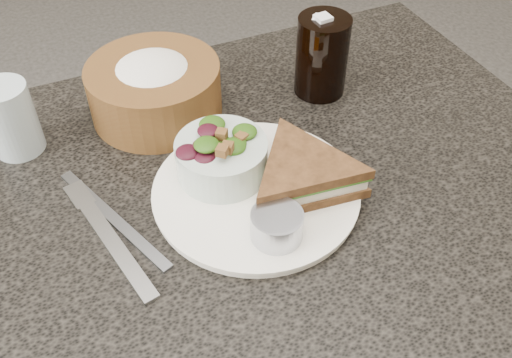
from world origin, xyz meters
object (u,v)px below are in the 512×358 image
at_px(dinner_plate, 256,192).
at_px(salad_bowl, 221,153).
at_px(dressing_ramekin, 277,225).
at_px(water_glass, 11,119).
at_px(dining_table, 242,332).
at_px(cola_glass, 322,53).
at_px(bread_basket, 154,82).
at_px(sandwich, 303,174).

xyz_separation_m(dinner_plate, salad_bowl, (-0.03, 0.05, 0.04)).
bearing_deg(salad_bowl, dinner_plate, -58.55).
xyz_separation_m(dressing_ramekin, water_glass, (-0.26, 0.31, 0.02)).
height_order(dining_table, dinner_plate, dinner_plate).
xyz_separation_m(salad_bowl, cola_glass, (0.22, 0.13, 0.02)).
xyz_separation_m(dinner_plate, cola_glass, (0.19, 0.18, 0.06)).
height_order(salad_bowl, bread_basket, bread_basket).
bearing_deg(sandwich, cola_glass, 62.01).
bearing_deg(salad_bowl, dressing_ramekin, -81.58).
bearing_deg(bread_basket, sandwich, -63.33).
bearing_deg(dining_table, salad_bowl, 113.67).
bearing_deg(sandwich, dinner_plate, 165.36).
bearing_deg(bread_basket, water_glass, 179.93).
distance_m(dinner_plate, cola_glass, 0.27).
bearing_deg(salad_bowl, cola_glass, 30.55).
bearing_deg(sandwich, salad_bowl, 147.30).
distance_m(dinner_plate, dressing_ramekin, 0.09).
distance_m(dressing_ramekin, bread_basket, 0.32).
height_order(dining_table, bread_basket, bread_basket).
bearing_deg(water_glass, dressing_ramekin, -49.51).
relative_size(dinner_plate, salad_bowl, 2.21).
relative_size(dining_table, dressing_ramekin, 15.60).
xyz_separation_m(dinner_plate, water_glass, (-0.27, 0.23, 0.05)).
bearing_deg(bread_basket, dinner_plate, -73.45).
xyz_separation_m(dressing_ramekin, cola_glass, (0.20, 0.26, 0.04)).
bearing_deg(dressing_ramekin, bread_basket, 100.53).
xyz_separation_m(sandwich, water_glass, (-0.33, 0.25, 0.02)).
bearing_deg(bread_basket, dressing_ramekin, -79.47).
bearing_deg(dressing_ramekin, water_glass, 130.49).
height_order(dinner_plate, salad_bowl, salad_bowl).
xyz_separation_m(dining_table, sandwich, (0.08, -0.04, 0.41)).
bearing_deg(cola_glass, bread_basket, 169.28).
bearing_deg(cola_glass, water_glass, 173.97).
height_order(dining_table, sandwich, sandwich).
distance_m(salad_bowl, water_glass, 0.30).
relative_size(cola_glass, water_glass, 1.31).
relative_size(dinner_plate, cola_glass, 1.95).
height_order(sandwich, bread_basket, bread_basket).
distance_m(sandwich, cola_glass, 0.24).
xyz_separation_m(cola_glass, water_glass, (-0.46, 0.05, -0.02)).
bearing_deg(bread_basket, cola_glass, -10.72).
height_order(cola_glass, water_glass, cola_glass).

